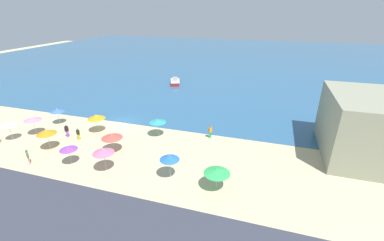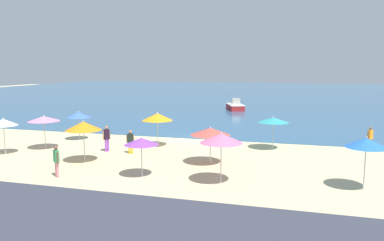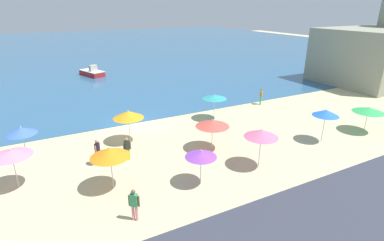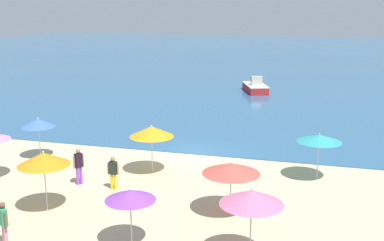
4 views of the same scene
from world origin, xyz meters
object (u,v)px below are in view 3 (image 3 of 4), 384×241
object	(u,v)px
beach_umbrella_1	(212,123)
beach_umbrella_3	(201,154)
beach_umbrella_6	(11,153)
beach_umbrella_9	(128,115)
beach_umbrella_0	(215,97)
beach_umbrella_7	(110,152)
bather_0	(134,203)
beach_umbrella_5	(369,110)
beach_umbrella_4	(261,133)
beach_umbrella_2	(21,131)
beach_umbrella_8	(326,113)
bather_4	(127,147)
bather_2	(261,96)
skiff_nearshore	(92,73)
bather_3	(98,151)

from	to	relation	value
beach_umbrella_1	beach_umbrella_3	distance (m)	4.65
beach_umbrella_6	beach_umbrella_9	size ratio (longest dim) A/B	0.96
beach_umbrella_0	beach_umbrella_1	xyz separation A→B (m)	(-3.39, -5.23, -0.12)
beach_umbrella_7	bather_0	bearing A→B (deg)	-84.88
beach_umbrella_5	beach_umbrella_4	bearing A→B (deg)	-177.35
beach_umbrella_3	beach_umbrella_7	distance (m)	5.03
beach_umbrella_2	beach_umbrella_9	distance (m)	7.07
beach_umbrella_8	bather_4	distance (m)	14.70
bather_0	bather_2	size ratio (longest dim) A/B	1.00
beach_umbrella_1	bather_2	size ratio (longest dim) A/B	1.40
beach_umbrella_5	beach_umbrella_8	bearing A→B (deg)	176.36
beach_umbrella_0	bather_4	distance (m)	10.15
beach_umbrella_3	skiff_nearshore	bearing A→B (deg)	90.44
beach_umbrella_1	bather_4	distance (m)	6.11
bather_2	skiff_nearshore	size ratio (longest dim) A/B	0.35
beach_umbrella_5	skiff_nearshore	size ratio (longest dim) A/B	0.50
beach_umbrella_3	beach_umbrella_6	distance (m)	10.47
beach_umbrella_7	bather_0	world-z (taller)	beach_umbrella_7
beach_umbrella_6	bather_3	distance (m)	4.82
beach_umbrella_2	bather_0	distance (m)	10.64
beach_umbrella_0	beach_umbrella_4	xyz separation A→B (m)	(-2.01, -8.81, 0.20)
beach_umbrella_1	bather_3	size ratio (longest dim) A/B	1.33
beach_umbrella_1	beach_umbrella_2	distance (m)	12.81
beach_umbrella_6	beach_umbrella_4	bearing A→B (deg)	-17.95
beach_umbrella_1	beach_umbrella_9	bearing A→B (deg)	141.25
bather_3	bather_4	xyz separation A→B (m)	(1.89, -0.17, -0.11)
beach_umbrella_1	beach_umbrella_4	world-z (taller)	beach_umbrella_4
bather_2	bather_4	xyz separation A→B (m)	(-15.91, -5.44, -0.06)
beach_umbrella_3	skiff_nearshore	distance (m)	32.80
skiff_nearshore	beach_umbrella_2	bearing A→B (deg)	-109.63
beach_umbrella_0	bather_0	xyz separation A→B (m)	(-10.70, -10.14, -1.18)
bather_0	beach_umbrella_1	bearing A→B (deg)	33.89
skiff_nearshore	beach_umbrella_7	bearing A→B (deg)	-98.12
bather_4	skiff_nearshore	size ratio (longest dim) A/B	0.33
beach_umbrella_1	beach_umbrella_9	world-z (taller)	beach_umbrella_9
beach_umbrella_3	beach_umbrella_8	xyz separation A→B (m)	(11.14, 0.86, 0.37)
beach_umbrella_0	beach_umbrella_4	bearing A→B (deg)	-102.85
beach_umbrella_7	bather_4	world-z (taller)	beach_umbrella_7
beach_umbrella_3	bather_2	xyz separation A→B (m)	(12.97, 10.30, -0.99)
beach_umbrella_7	bather_3	world-z (taller)	beach_umbrella_7
beach_umbrella_4	beach_umbrella_5	distance (m)	11.57
beach_umbrella_0	beach_umbrella_9	distance (m)	8.40
beach_umbrella_5	beach_umbrella_6	world-z (taller)	beach_umbrella_6
beach_umbrella_0	bather_4	bearing A→B (deg)	-156.79
beach_umbrella_3	beach_umbrella_7	size ratio (longest dim) A/B	0.84
beach_umbrella_4	beach_umbrella_8	xyz separation A→B (m)	(6.82, 0.83, -0.02)
beach_umbrella_1	beach_umbrella_8	xyz separation A→B (m)	(8.20, -2.74, 0.30)
beach_umbrella_1	beach_umbrella_5	bearing A→B (deg)	-13.25
beach_umbrella_3	bather_0	size ratio (longest dim) A/B	1.28
beach_umbrella_8	bather_3	bearing A→B (deg)	165.35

